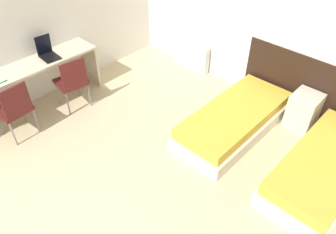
{
  "coord_description": "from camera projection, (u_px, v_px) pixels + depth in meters",
  "views": [
    {
      "loc": [
        2.25,
        0.03,
        3.25
      ],
      "look_at": [
        0.0,
        2.41,
        0.55
      ],
      "focal_mm": 35.0,
      "sensor_mm": 36.0,
      "label": 1
    }
  ],
  "objects": [
    {
      "name": "radiator",
      "position": [
        191.0,
        55.0,
        6.12
      ],
      "size": [
        0.79,
        0.12,
        0.5
      ],
      "color": "silver",
      "rests_on": "ground_plane"
    },
    {
      "name": "headboard_panel",
      "position": [
        315.0,
        92.0,
        4.79
      ],
      "size": [
        2.3,
        0.03,
        0.97
      ],
      "color": "black",
      "rests_on": "ground_plane"
    },
    {
      "name": "chair_near_notebook",
      "position": [
        14.0,
        107.0,
        4.48
      ],
      "size": [
        0.46,
        0.46,
        0.88
      ],
      "rotation": [
        0.0,
        0.0,
        0.09
      ],
      "color": "#511919",
      "rests_on": "ground_plane"
    },
    {
      "name": "nightstand",
      "position": [
        303.0,
        110.0,
        4.8
      ],
      "size": [
        0.38,
        0.41,
        0.55
      ],
      "color": "beige",
      "rests_on": "ground_plane"
    },
    {
      "name": "bed_near_window",
      "position": [
        234.0,
        120.0,
        4.78
      ],
      "size": [
        0.86,
        1.96,
        0.37
      ],
      "color": "beige",
      "rests_on": "ground_plane"
    },
    {
      "name": "chair_near_laptop",
      "position": [
        72.0,
        80.0,
        5.0
      ],
      "size": [
        0.48,
        0.48,
        0.88
      ],
      "rotation": [
        0.0,
        0.0,
        -0.14
      ],
      "color": "#511919",
      "rests_on": "ground_plane"
    },
    {
      "name": "wall_back",
      "position": [
        260.0,
        13.0,
        4.85
      ],
      "size": [
        5.77,
        0.05,
        2.7
      ],
      "color": "silver",
      "rests_on": "ground_plane"
    },
    {
      "name": "bed_near_door",
      "position": [
        324.0,
        167.0,
        4.07
      ],
      "size": [
        0.86,
        1.96,
        0.37
      ],
      "color": "beige",
      "rests_on": "ground_plane"
    },
    {
      "name": "laptop",
      "position": [
        48.0,
        53.0,
        4.98
      ],
      "size": [
        0.33,
        0.26,
        0.33
      ],
      "rotation": [
        0.0,
        0.0,
        -0.07
      ],
      "color": "black",
      "rests_on": "desk"
    },
    {
      "name": "wall_left",
      "position": [
        41.0,
        12.0,
        4.89
      ],
      "size": [
        0.05,
        5.38,
        2.7
      ],
      "color": "silver",
      "rests_on": "ground_plane"
    },
    {
      "name": "desk",
      "position": [
        28.0,
        76.0,
        4.89
      ],
      "size": [
        0.5,
        2.2,
        0.77
      ],
      "color": "beige",
      "rests_on": "ground_plane"
    }
  ]
}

